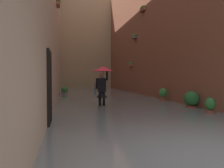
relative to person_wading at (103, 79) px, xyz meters
name	(u,v)px	position (x,y,z in m)	size (l,w,h in m)	color
ground_plane	(103,99)	(-0.88, -4.71, -1.39)	(60.00, 60.00, 0.00)	#605B56
flood_water	(103,97)	(-0.88, -4.71, -1.29)	(6.75, 27.83, 0.19)	slate
building_facade_left	(156,4)	(-4.75, -4.70, 5.31)	(2.04, 25.83, 13.40)	brown
building_facade_right	(43,1)	(3.00, -4.70, 4.88)	(2.04, 25.83, 12.54)	tan
building_facade_far	(86,45)	(-0.88, -16.52, 4.11)	(9.55, 1.80, 11.00)	tan
person_wading	(103,79)	(0.00, 0.00, 0.00)	(0.95, 0.95, 2.03)	black
potted_plant_near_left	(163,95)	(-3.50, -1.04, -0.89)	(0.42, 0.42, 0.87)	brown
potted_plant_far_left	(191,101)	(-3.52, 1.49, -0.90)	(0.62, 0.62, 0.87)	brown
potted_plant_mid_left	(210,107)	(-3.34, 2.87, -0.99)	(0.35, 0.35, 0.75)	brown
potted_plant_far_right	(65,91)	(1.68, -6.80, -0.97)	(0.50, 0.50, 0.77)	#66605B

